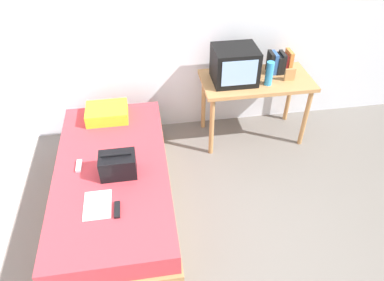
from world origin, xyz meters
name	(u,v)px	position (x,y,z in m)	size (l,w,h in m)	color
ground_plane	(242,260)	(0.00, 0.00, 0.00)	(8.00, 8.00, 0.00)	slate
wall_back	(203,16)	(0.00, 2.00, 1.30)	(5.20, 0.10, 2.60)	silver
bed	(115,187)	(-1.02, 0.76, 0.24)	(1.00, 2.00, 0.48)	#B27F4C
desk	(256,87)	(0.52, 1.60, 0.65)	(1.16, 0.60, 0.75)	#B27F4C
tv	(235,65)	(0.26, 1.60, 0.93)	(0.44, 0.39, 0.36)	black
water_bottle	(269,73)	(0.59, 1.47, 0.87)	(0.08, 0.08, 0.25)	#3399DB
book_row	(279,62)	(0.79, 1.71, 0.86)	(0.24, 0.17, 0.23)	black
picture_frame	(290,75)	(0.84, 1.52, 0.81)	(0.11, 0.02, 0.13)	#B27F4C
pillow	(107,113)	(-1.06, 1.50, 0.55)	(0.41, 0.32, 0.13)	yellow
handbag	(118,165)	(-0.94, 0.67, 0.59)	(0.30, 0.20, 0.23)	black
magazine	(97,205)	(-1.11, 0.34, 0.49)	(0.21, 0.29, 0.01)	white
remote_dark	(117,210)	(-0.96, 0.27, 0.50)	(0.04, 0.16, 0.02)	black
remote_silver	(79,166)	(-1.29, 0.81, 0.50)	(0.04, 0.14, 0.02)	#B7B7BC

